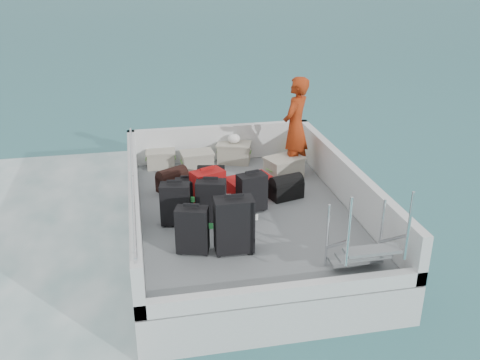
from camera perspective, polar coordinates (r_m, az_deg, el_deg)
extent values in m
plane|color=#1C5764|center=(8.93, 0.51, -6.91)|extent=(160.00, 160.00, 0.00)
cube|color=silver|center=(8.79, 0.51, -5.22)|extent=(3.60, 5.00, 0.60)
cube|color=slate|center=(8.64, 0.52, -3.41)|extent=(3.30, 4.70, 0.02)
cube|color=silver|center=(8.34, -11.19, -2.18)|extent=(0.14, 5.00, 0.70)
cube|color=silver|center=(8.98, 11.40, -0.32)|extent=(0.14, 5.00, 0.70)
cube|color=silver|center=(10.71, -2.15, 4.02)|extent=(3.60, 0.14, 0.70)
cube|color=silver|center=(6.56, 4.98, -11.86)|extent=(3.60, 0.14, 0.20)
cylinder|color=silver|center=(8.18, -11.41, 0.36)|extent=(0.04, 4.80, 0.04)
cube|color=black|center=(7.38, -5.10, -5.40)|extent=(0.49, 0.36, 0.68)
cube|color=black|center=(8.16, -6.90, -2.61)|extent=(0.48, 0.33, 0.67)
cube|color=black|center=(8.58, -5.65, -1.66)|extent=(0.41, 0.28, 0.55)
cube|color=black|center=(7.34, -0.64, -4.90)|extent=(0.54, 0.32, 0.81)
cube|color=black|center=(8.22, -3.09, -2.26)|extent=(0.51, 0.37, 0.67)
cube|color=maroon|center=(8.52, -3.43, -1.21)|extent=(0.58, 0.47, 0.69)
cube|color=black|center=(8.52, 1.26, -1.39)|extent=(0.50, 0.36, 0.63)
cube|color=maroon|center=(9.16, 1.03, -0.69)|extent=(0.90, 0.72, 0.31)
cube|color=#B0AC99|center=(10.45, -8.45, 2.15)|extent=(0.54, 0.38, 0.31)
cube|color=#B0AC99|center=(10.22, -4.58, 1.94)|extent=(0.60, 0.44, 0.34)
cube|color=#B0AC99|center=(10.59, -0.64, 2.87)|extent=(0.72, 0.60, 0.37)
cube|color=#B0AC99|center=(9.85, 4.71, 1.22)|extent=(0.74, 0.63, 0.38)
ellipsoid|color=gold|center=(10.84, 5.72, 2.80)|extent=(0.28, 0.26, 0.22)
ellipsoid|color=white|center=(10.50, -0.65, 4.29)|extent=(0.24, 0.24, 0.18)
imported|color=red|center=(9.85, 5.93, 5.68)|extent=(0.78, 0.80, 1.84)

